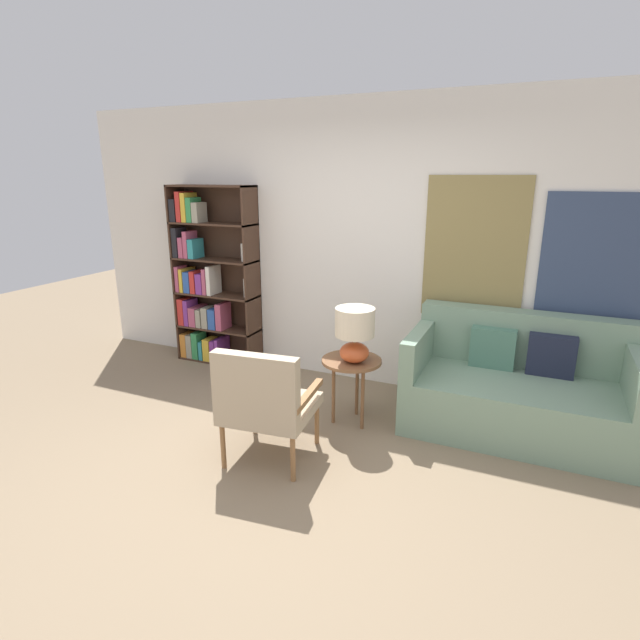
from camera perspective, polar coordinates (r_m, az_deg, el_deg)
name	(u,v)px	position (r m, az deg, el deg)	size (l,w,h in m)	color
ground_plane	(259,485)	(3.57, -7.01, -18.18)	(14.00, 14.00, 0.00)	#847056
wall_back	(370,247)	(4.81, 5.71, 8.29)	(6.40, 0.08, 2.70)	white
bookshelf	(207,285)	(5.56, -12.79, 3.96)	(0.94, 0.30, 1.91)	#422B1E
armchair	(264,399)	(3.55, -6.38, -8.98)	(0.67, 0.67, 0.88)	olive
couch	(517,389)	(4.38, 21.55, -7.36)	(1.70, 0.93, 0.92)	gray
side_table	(351,367)	(4.12, 3.62, -5.38)	(0.49, 0.49, 0.56)	brown
table_lamp	(355,331)	(3.96, 3.99, -1.25)	(0.32, 0.32, 0.45)	#C65128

